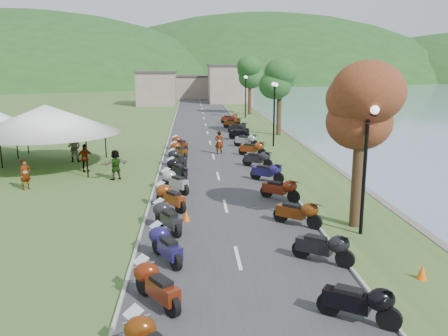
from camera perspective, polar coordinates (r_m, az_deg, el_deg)
name	(u,v)px	position (r m, az deg, el deg)	size (l,w,h in m)	color
road	(210,143)	(39.64, -1.69, 3.04)	(7.00, 120.00, 0.02)	#39393C
hills_backdrop	(195,79)	(199.19, -3.55, 10.60)	(360.00, 120.00, 76.00)	#285621
far_building	(188,87)	(84.17, -4.31, 9.73)	(18.00, 16.00, 5.00)	gray
moto_row_left	(167,231)	(17.47, -6.81, -7.58)	(2.60, 40.33, 1.10)	#331411
moto_row_right	(263,165)	(28.46, 4.72, 0.34)	(2.60, 50.69, 1.10)	#331411
vendor_tent_main	(48,136)	(31.98, -20.46, 3.58)	(6.08, 6.08, 4.00)	white
tree_lakeside	(360,132)	(19.34, 16.05, 4.13)	(2.79, 2.79, 7.74)	#285D23
pedestrian_a	(27,189)	(27.17, -22.65, -2.37)	(0.59, 0.43, 1.62)	slate
pedestrian_b	(75,162)	(33.65, -17.47, 0.74)	(0.96, 0.52, 1.97)	slate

